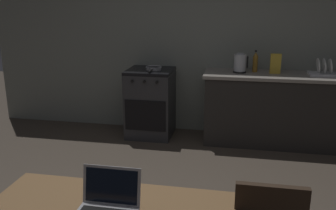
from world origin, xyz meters
The scene contains 9 objects.
back_wall centered at (0.30, 2.51, 1.37)m, with size 6.40×0.10×2.74m, color gray.
kitchen_counter centered at (1.30, 2.16, 0.46)m, with size 2.16×0.64×0.92m.
stove_oven centered at (-0.51, 2.16, 0.46)m, with size 0.60×0.62×0.92m.
laptop centered at (0.00, -0.94, 0.78)m, with size 0.32×0.27×0.22m.
electric_kettle centered at (0.66, 2.16, 1.04)m, with size 0.18×0.16×0.25m.
frying_pan centered at (-0.45, 2.13, 0.94)m, with size 0.22×0.39×0.05m.
cereal_box centered at (1.10, 2.18, 1.04)m, with size 0.13×0.05×0.25m.
dish_rack centered at (1.67, 2.16, 0.97)m, with size 0.34×0.26×0.21m.
bottle_b centered at (0.86, 2.24, 1.05)m, with size 0.06×0.06×0.28m.
Camera 1 is at (0.63, -2.54, 1.81)m, focal length 39.28 mm.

